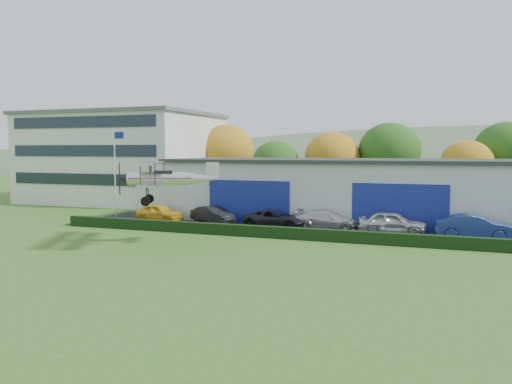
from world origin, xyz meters
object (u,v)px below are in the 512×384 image
(car_0, at_px, (159,212))
(car_4, at_px, (393,223))
(hangar, at_px, (406,191))
(office_block, at_px, (124,157))
(car_1, at_px, (213,215))
(biplane, at_px, (165,177))
(car_5, at_px, (474,227))
(car_3, at_px, (327,220))
(car_2, at_px, (276,219))
(flagpole, at_px, (116,164))

(car_0, xyz_separation_m, car_4, (19.40, -0.22, 0.10))
(hangar, height_order, office_block, office_block)
(car_1, bearing_deg, biplane, -149.06)
(office_block, xyz_separation_m, car_1, (18.15, -13.89, -4.47))
(hangar, relative_size, car_5, 8.08)
(car_1, bearing_deg, hangar, -41.31)
(hangar, distance_m, car_3, 8.86)
(car_2, relative_size, car_4, 1.03)
(car_2, height_order, car_4, car_4)
(car_1, xyz_separation_m, biplane, (1.21, -9.72, 3.60))
(biplane, bearing_deg, hangar, 26.10)
(car_0, xyz_separation_m, biplane, (6.07, -9.38, 3.58))
(car_1, bearing_deg, car_2, -72.10)
(office_block, relative_size, car_1, 4.88)
(hangar, xyz_separation_m, car_4, (-0.31, -7.43, -1.79))
(car_0, xyz_separation_m, car_5, (24.84, -0.43, 0.11))
(flagpole, relative_size, car_5, 1.59)
(car_3, relative_size, car_4, 1.05)
(flagpole, height_order, car_3, flagpole)
(car_2, height_order, biplane, biplane)
(car_5, bearing_deg, car_3, 81.83)
(car_3, distance_m, biplane, 13.31)
(flagpole, bearing_deg, biplane, -43.33)
(flagpole, xyz_separation_m, biplane, (11.24, -10.61, -0.43))
(car_0, relative_size, car_1, 1.00)
(car_3, xyz_separation_m, biplane, (-8.45, -9.65, 3.57))
(car_4, bearing_deg, flagpole, 85.22)
(car_5, bearing_deg, car_1, 83.51)
(flagpole, height_order, car_0, flagpole)
(office_block, relative_size, car_3, 4.08)
(car_0, height_order, car_3, car_3)
(office_block, height_order, car_0, office_block)
(flagpole, relative_size, car_2, 1.61)
(car_2, bearing_deg, car_1, 82.29)
(car_0, distance_m, car_2, 10.53)
(car_5, xyz_separation_m, biplane, (-18.76, -8.95, 3.47))
(flagpole, distance_m, car_0, 6.66)
(car_0, xyz_separation_m, car_1, (4.87, 0.34, -0.02))
(car_4, bearing_deg, car_0, 87.94)
(flagpole, distance_m, car_5, 30.31)
(hangar, height_order, car_2, hangar)
(office_block, distance_m, car_1, 23.29)
(car_1, bearing_deg, car_3, -66.53)
(car_1, xyz_separation_m, car_4, (14.53, -0.56, 0.12))
(hangar, bearing_deg, car_1, -155.18)
(car_3, bearing_deg, biplane, 140.03)
(car_2, bearing_deg, biplane, 152.24)
(car_1, height_order, car_3, car_3)
(biplane, bearing_deg, car_0, 98.47)
(car_0, relative_size, car_3, 0.84)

